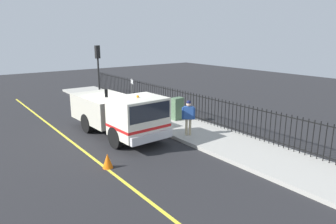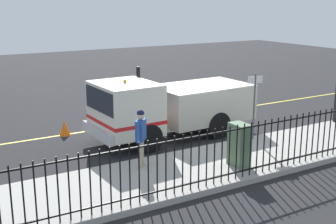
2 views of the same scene
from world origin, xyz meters
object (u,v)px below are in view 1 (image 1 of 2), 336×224
(traffic_cone, at_px, (108,161))
(utility_cabinet, at_px, (177,109))
(traffic_light_near, at_px, (98,63))
(street_sign, at_px, (132,93))
(worker_standing, at_px, (188,114))
(work_truck, at_px, (120,112))

(traffic_cone, bearing_deg, utility_cabinet, 28.99)
(traffic_light_near, xyz_separation_m, utility_cabinet, (1.82, -6.28, -2.20))
(traffic_cone, relative_size, street_sign, 0.25)
(traffic_light_near, height_order, traffic_cone, traffic_light_near)
(worker_standing, distance_m, street_sign, 4.54)
(work_truck, xyz_separation_m, utility_cabinet, (3.76, 0.31, -0.44))
(worker_standing, distance_m, utility_cabinet, 2.85)
(traffic_light_near, bearing_deg, utility_cabinet, 95.50)
(utility_cabinet, height_order, street_sign, street_sign)
(utility_cabinet, bearing_deg, traffic_light_near, 106.16)
(worker_standing, relative_size, traffic_cone, 3.03)
(worker_standing, xyz_separation_m, utility_cabinet, (1.32, 2.49, -0.41))
(work_truck, distance_m, utility_cabinet, 3.79)
(work_truck, bearing_deg, traffic_light_near, -108.74)
(work_truck, xyz_separation_m, traffic_cone, (-2.15, -2.96, -0.95))
(work_truck, height_order, worker_standing, work_truck)
(street_sign, bearing_deg, worker_standing, -84.98)
(work_truck, relative_size, traffic_light_near, 1.54)
(worker_standing, bearing_deg, traffic_light_near, -45.75)
(utility_cabinet, xyz_separation_m, street_sign, (-1.72, 2.02, 0.80))
(traffic_light_near, height_order, utility_cabinet, traffic_light_near)
(utility_cabinet, distance_m, traffic_cone, 6.77)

